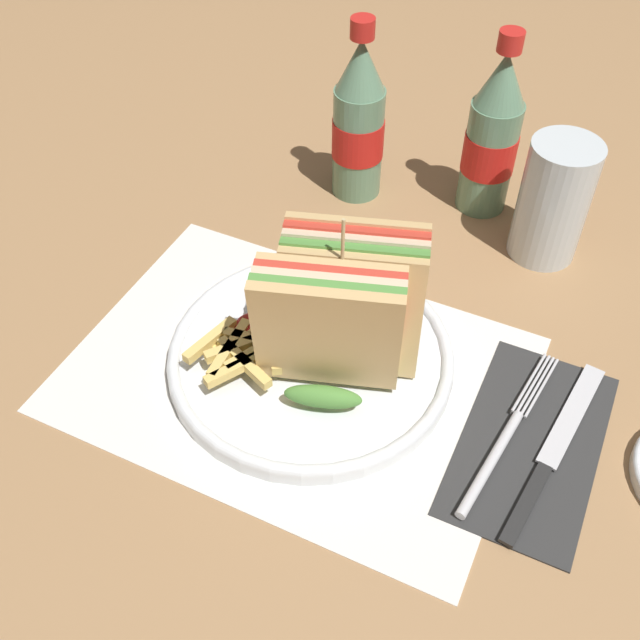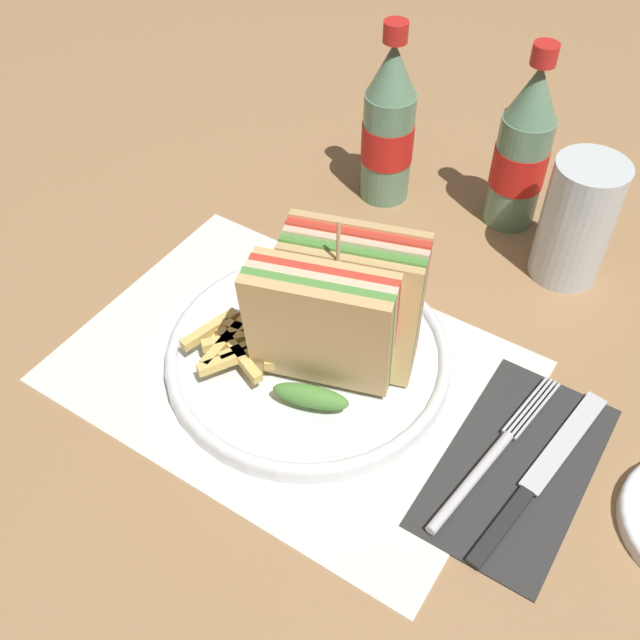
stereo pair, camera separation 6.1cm
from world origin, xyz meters
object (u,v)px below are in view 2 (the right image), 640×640
plate_main (308,355)px  coke_bottle_far (522,151)px  glass_near (575,228)px  club_sandwich (336,314)px  coke_bottle_near (388,127)px  fork (485,465)px  knife (539,476)px

plate_main → coke_bottle_far: size_ratio=1.28×
plate_main → glass_near: 0.30m
plate_main → club_sandwich: bearing=4.9°
plate_main → club_sandwich: size_ratio=1.63×
coke_bottle_near → club_sandwich: bearing=-69.7°
plate_main → fork: 0.19m
coke_bottle_far → glass_near: (0.08, -0.05, -0.03)m
club_sandwich → coke_bottle_far: (0.04, 0.30, 0.01)m
knife → glass_near: size_ratio=1.56×
plate_main → coke_bottle_near: bearing=104.7°
knife → fork: bearing=-151.1°
coke_bottle_far → fork: bearing=-70.2°
fork → coke_bottle_far: coke_bottle_far is taller
plate_main → knife: size_ratio=1.28×
fork → glass_near: size_ratio=1.46×
coke_bottle_near → glass_near: bearing=-3.7°
coke_bottle_far → glass_near: 0.10m
fork → knife: bearing=28.9°
club_sandwich → glass_near: club_sandwich is taller
glass_near → club_sandwich: bearing=-117.0°
club_sandwich → coke_bottle_far: coke_bottle_far is taller
club_sandwich → coke_bottle_far: bearing=81.8°
plate_main → coke_bottle_far: coke_bottle_far is taller
club_sandwich → plate_main: bearing=-175.1°
plate_main → knife: 0.23m
knife → glass_near: bearing=113.9°
club_sandwich → coke_bottle_near: bearing=110.3°
fork → knife: fork is taller
club_sandwich → fork: size_ratio=0.83×
fork → knife: 0.04m
fork → glass_near: glass_near is taller
knife → coke_bottle_far: (-0.16, 0.30, 0.08)m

